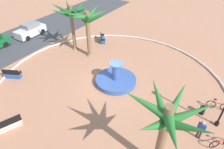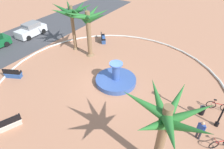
% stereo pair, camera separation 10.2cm
% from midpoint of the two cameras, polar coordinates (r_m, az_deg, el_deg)
% --- Properties ---
extents(ground_plane, '(80.00, 80.00, 0.00)m').
position_cam_midpoint_polar(ground_plane, '(17.50, -0.65, -2.77)').
color(ground_plane, tan).
extents(plaza_curb, '(20.28, 20.28, 0.20)m').
position_cam_midpoint_polar(plaza_curb, '(17.44, -0.66, -2.51)').
color(plaza_curb, silver).
rests_on(plaza_curb, ground).
extents(street_asphalt, '(48.00, 8.00, 0.03)m').
position_cam_midpoint_polar(street_asphalt, '(27.06, -27.86, 7.90)').
color(street_asphalt, '#424247').
rests_on(street_asphalt, ground).
extents(fountain, '(3.67, 3.67, 2.08)m').
position_cam_midpoint_polar(fountain, '(17.49, 0.97, -1.55)').
color(fountain, '#38569E').
rests_on(fountain, ground).
extents(palm_tree_near_fountain, '(4.37, 4.60, 5.32)m').
position_cam_midpoint_polar(palm_tree_near_fountain, '(21.66, -12.10, 17.13)').
color(palm_tree_near_fountain, brown).
rests_on(palm_tree_near_fountain, ground).
extents(palm_tree_by_curb, '(4.36, 4.43, 5.15)m').
position_cam_midpoint_polar(palm_tree_by_curb, '(9.70, 15.54, -13.59)').
color(palm_tree_by_curb, brown).
rests_on(palm_tree_by_curb, ground).
extents(palm_tree_mid_plaza, '(4.45, 4.22, 5.19)m').
position_cam_midpoint_polar(palm_tree_mid_plaza, '(20.15, -7.43, 15.38)').
color(palm_tree_mid_plaza, brown).
rests_on(palm_tree_mid_plaza, ground).
extents(bench_east, '(1.15, 1.66, 1.00)m').
position_cam_midpoint_polar(bench_east, '(20.30, -27.38, -0.05)').
color(bench_east, '#335BA8').
rests_on(bench_east, ground).
extents(bench_west, '(1.56, 1.39, 1.00)m').
position_cam_midpoint_polar(bench_west, '(24.52, -2.92, 10.38)').
color(bench_west, '#335BA8').
rests_on(bench_west, ground).
extents(bench_north, '(1.67, 1.09, 1.00)m').
position_cam_midpoint_polar(bench_north, '(15.51, -28.09, -12.84)').
color(bench_north, beige).
rests_on(bench_north, ground).
extents(trash_bin, '(0.46, 0.46, 0.73)m').
position_cam_midpoint_polar(trash_bin, '(16.09, 24.95, -9.40)').
color(trash_bin, black).
rests_on(trash_bin, ground).
extents(bicycle_red_frame, '(0.56, 1.69, 0.94)m').
position_cam_midpoint_polar(bicycle_red_frame, '(16.98, 28.67, -8.01)').
color(bicycle_red_frame, black).
rests_on(bicycle_red_frame, ground).
extents(bicycle_by_lamppost, '(1.25, 1.27, 0.94)m').
position_cam_midpoint_polar(bicycle_by_lamppost, '(14.58, 29.45, -17.07)').
color(bicycle_by_lamppost, black).
rests_on(bicycle_by_lamppost, ground).
extents(person_cyclist_helmet, '(0.28, 0.51, 1.59)m').
position_cam_midpoint_polar(person_cyclist_helmet, '(14.04, 24.60, -14.38)').
color(person_cyclist_helmet, '#33333D').
rests_on(person_cyclist_helmet, ground).
extents(parked_car_second, '(4.04, 2.00, 1.67)m').
position_cam_midpoint_polar(parked_car_second, '(28.09, -23.06, 11.98)').
color(parked_car_second, silver).
rests_on(parked_car_second, ground).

